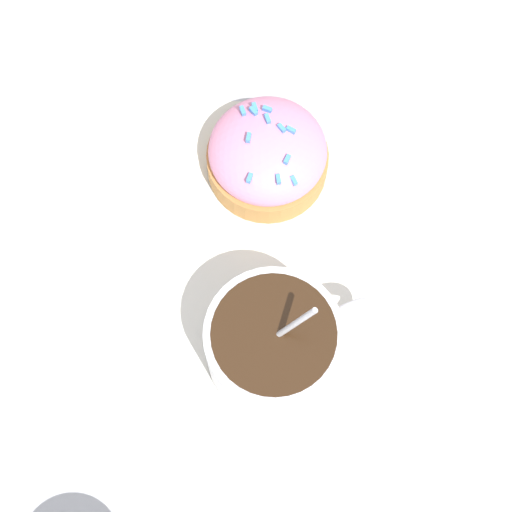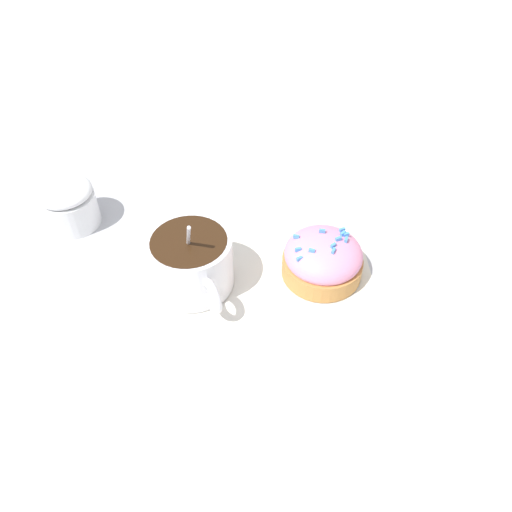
% 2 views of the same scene
% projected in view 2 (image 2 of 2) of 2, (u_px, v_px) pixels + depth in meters
% --- Properties ---
extents(ground_plane, '(3.00, 3.00, 0.00)m').
position_uv_depth(ground_plane, '(258.00, 279.00, 0.59)').
color(ground_plane, '#B2B2B7').
extents(paper_napkin, '(0.29, 0.29, 0.00)m').
position_uv_depth(paper_napkin, '(258.00, 278.00, 0.59)').
color(paper_napkin, white).
rests_on(paper_napkin, ground_plane).
extents(coffee_cup, '(0.09, 0.12, 0.11)m').
position_uv_depth(coffee_cup, '(192.00, 264.00, 0.55)').
color(coffee_cup, white).
rests_on(coffee_cup, paper_napkin).
extents(frosted_pastry, '(0.09, 0.09, 0.06)m').
position_uv_depth(frosted_pastry, '(322.00, 257.00, 0.58)').
color(frosted_pastry, '#C18442').
rests_on(frosted_pastry, paper_napkin).
extents(sugar_bowl, '(0.07, 0.07, 0.06)m').
position_uv_depth(sugar_bowl, '(68.00, 203.00, 0.64)').
color(sugar_bowl, white).
rests_on(sugar_bowl, ground_plane).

